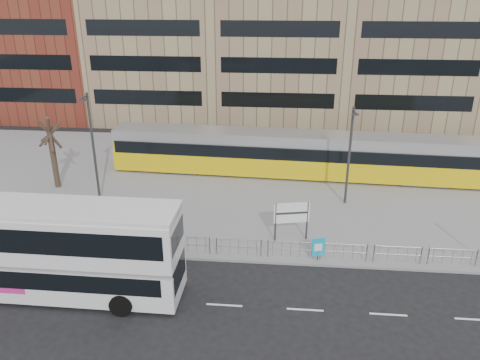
# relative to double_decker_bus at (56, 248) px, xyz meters

# --- Properties ---
(ground) EXTENTS (120.00, 120.00, 0.00)m
(ground) POSITION_rel_double_decker_bus_xyz_m (6.43, 3.72, -2.69)
(ground) COLOR black
(ground) RESTS_ON ground
(plaza) EXTENTS (64.00, 24.00, 0.15)m
(plaza) POSITION_rel_double_decker_bus_xyz_m (6.43, 15.72, -2.61)
(plaza) COLOR gray
(plaza) RESTS_ON ground
(kerb) EXTENTS (64.00, 0.25, 0.17)m
(kerb) POSITION_rel_double_decker_bus_xyz_m (6.43, 3.77, -2.61)
(kerb) COLOR gray
(kerb) RESTS_ON ground
(building_row) EXTENTS (70.40, 18.40, 31.20)m
(building_row) POSITION_rel_double_decker_bus_xyz_m (7.98, 37.99, 10.23)
(building_row) COLOR brown
(building_row) RESTS_ON ground
(pedestrian_barrier) EXTENTS (32.07, 0.07, 1.10)m
(pedestrian_barrier) POSITION_rel_double_decker_bus_xyz_m (8.43, 4.22, -1.71)
(pedestrian_barrier) COLOR gray
(pedestrian_barrier) RESTS_ON plaza
(road_markings) EXTENTS (62.00, 0.12, 0.01)m
(road_markings) POSITION_rel_double_decker_bus_xyz_m (7.43, -0.28, -2.68)
(road_markings) COLOR white
(road_markings) RESTS_ON ground
(double_decker_bus) EXTENTS (12.45, 3.30, 4.97)m
(double_decker_bus) POSITION_rel_double_decker_bus_xyz_m (0.00, 0.00, 0.00)
(double_decker_bus) COLOR silver
(double_decker_bus) RESTS_ON ground
(tram) EXTENTS (30.79, 4.50, 3.62)m
(tram) POSITION_rel_double_decker_bus_xyz_m (12.39, 17.24, -0.72)
(tram) COLOR #D9B70B
(tram) RESTS_ON plaza
(station_sign) EXTENTS (2.16, 0.54, 2.52)m
(station_sign) POSITION_rel_double_decker_bus_xyz_m (11.76, 6.31, -0.79)
(station_sign) COLOR #2D2D30
(station_sign) RESTS_ON plaza
(ad_panel) EXTENTS (0.74, 0.25, 1.41)m
(ad_panel) POSITION_rel_double_decker_bus_xyz_m (13.29, 4.12, -1.72)
(ad_panel) COLOR #2D2D30
(ad_panel) RESTS_ON plaza
(pedestrian) EXTENTS (0.64, 0.75, 1.75)m
(pedestrian) POSITION_rel_double_decker_bus_xyz_m (-3.93, 7.56, -1.66)
(pedestrian) COLOR black
(pedestrian) RESTS_ON plaza
(traffic_light_west) EXTENTS (0.22, 0.24, 3.10)m
(traffic_light_west) POSITION_rel_double_decker_bus_xyz_m (0.80, 4.22, -0.56)
(traffic_light_west) COLOR #2D2D30
(traffic_light_west) RESTS_ON plaza
(lamp_post_west) EXTENTS (0.45, 1.04, 7.97)m
(lamp_post_west) POSITION_rel_double_decker_bus_xyz_m (-2.11, 10.73, 1.82)
(lamp_post_west) COLOR #2D2D30
(lamp_post_west) RESTS_ON plaza
(lamp_post_east) EXTENTS (0.45, 1.04, 7.09)m
(lamp_post_east) POSITION_rel_double_decker_bus_xyz_m (15.75, 12.03, 1.37)
(lamp_post_east) COLOR #2D2D30
(lamp_post_east) RESTS_ON plaza
(bare_tree) EXTENTS (4.59, 4.59, 7.92)m
(bare_tree) POSITION_rel_double_decker_bus_xyz_m (-6.37, 13.06, 3.28)
(bare_tree) COLOR black
(bare_tree) RESTS_ON plaza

